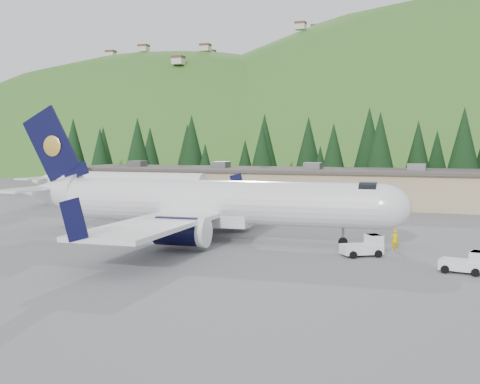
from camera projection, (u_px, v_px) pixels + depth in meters
name	position (u px, v px, depth m)	size (l,w,h in m)	color
ground	(218.00, 240.00, 55.17)	(600.00, 600.00, 0.00)	#5A5A5E
airliner	(206.00, 203.00, 55.24)	(38.11, 35.72, 12.66)	white
second_airliner	(112.00, 184.00, 84.05)	(27.50, 11.00, 10.05)	white
baggage_tug_a	(365.00, 247.00, 47.22)	(3.49, 3.06, 1.68)	white
baggage_tug_b	(467.00, 263.00, 40.84)	(3.18, 2.25, 1.57)	white
terminal_building	(281.00, 185.00, 92.26)	(71.00, 17.00, 6.10)	tan
ramp_worker	(395.00, 240.00, 49.80)	(0.63, 0.42, 1.73)	#EBCC00
tree_line	(323.00, 149.00, 112.26)	(114.89, 19.07, 14.32)	black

